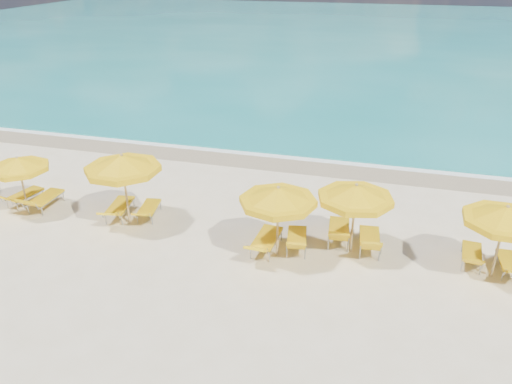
# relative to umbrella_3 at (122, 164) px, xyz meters

# --- Properties ---
(ground_plane) EXTENTS (120.00, 120.00, 0.00)m
(ground_plane) POSITION_rel_umbrella_3_xyz_m (4.24, -0.40, -2.19)
(ground_plane) COLOR beige
(ocean) EXTENTS (120.00, 80.00, 0.30)m
(ocean) POSITION_rel_umbrella_3_xyz_m (4.24, 47.60, -2.19)
(ocean) COLOR #167E7D
(ocean) RESTS_ON ground
(wet_sand_band) EXTENTS (120.00, 2.60, 0.01)m
(wet_sand_band) POSITION_rel_umbrella_3_xyz_m (4.24, 7.00, -2.19)
(wet_sand_band) COLOR tan
(wet_sand_band) RESTS_ON ground
(foam_line) EXTENTS (120.00, 1.20, 0.03)m
(foam_line) POSITION_rel_umbrella_3_xyz_m (4.24, 7.80, -2.19)
(foam_line) COLOR white
(foam_line) RESTS_ON ground
(whitecap_near) EXTENTS (14.00, 0.36, 0.05)m
(whitecap_near) POSITION_rel_umbrella_3_xyz_m (-1.76, 16.60, -2.19)
(whitecap_near) COLOR white
(whitecap_near) RESTS_ON ground
(whitecap_far) EXTENTS (18.00, 0.30, 0.05)m
(whitecap_far) POSITION_rel_umbrella_3_xyz_m (12.24, 23.60, -2.19)
(whitecap_far) COLOR white
(whitecap_far) RESTS_ON ground
(umbrella_2) EXTENTS (2.49, 2.49, 2.10)m
(umbrella_2) POSITION_rel_umbrella_3_xyz_m (-3.99, -0.15, -0.39)
(umbrella_2) COLOR tan
(umbrella_2) RESTS_ON ground
(umbrella_3) EXTENTS (3.26, 3.26, 2.56)m
(umbrella_3) POSITION_rel_umbrella_3_xyz_m (0.00, 0.00, 0.00)
(umbrella_3) COLOR tan
(umbrella_3) RESTS_ON ground
(umbrella_4) EXTENTS (2.56, 2.56, 2.35)m
(umbrella_4) POSITION_rel_umbrella_3_xyz_m (5.39, -0.66, -0.18)
(umbrella_4) COLOR tan
(umbrella_4) RESTS_ON ground
(umbrella_5) EXTENTS (2.62, 2.62, 2.33)m
(umbrella_5) POSITION_rel_umbrella_3_xyz_m (7.56, 0.17, -0.20)
(umbrella_5) COLOR tan
(umbrella_5) RESTS_ON ground
(umbrella_6) EXTENTS (3.00, 3.00, 2.31)m
(umbrella_6) POSITION_rel_umbrella_3_xyz_m (11.61, -0.12, -0.22)
(umbrella_6) COLOR tan
(umbrella_6) RESTS_ON ground
(lounger_2_left) EXTENTS (0.92, 1.84, 0.80)m
(lounger_2_left) POSITION_rel_umbrella_3_xyz_m (-4.46, 0.29, -1.97)
(lounger_2_left) COLOR #A5A8AD
(lounger_2_left) RESTS_ON ground
(lounger_2_right) EXTENTS (0.66, 1.91, 0.86)m
(lounger_2_right) POSITION_rel_umbrella_3_xyz_m (-3.48, 0.20, -1.95)
(lounger_2_right) COLOR #A5A8AD
(lounger_2_right) RESTS_ON ground
(lounger_3_left) EXTENTS (0.95, 2.05, 0.77)m
(lounger_3_left) POSITION_rel_umbrella_3_xyz_m (-0.53, 0.30, -1.95)
(lounger_3_left) COLOR #A5A8AD
(lounger_3_left) RESTS_ON ground
(lounger_3_right) EXTENTS (0.87, 1.82, 0.70)m
(lounger_3_right) POSITION_rel_umbrella_3_xyz_m (0.48, 0.54, -1.98)
(lounger_3_right) COLOR #A5A8AD
(lounger_3_right) RESTS_ON ground
(lounger_4_left) EXTENTS (0.77, 2.07, 0.81)m
(lounger_4_left) POSITION_rel_umbrella_3_xyz_m (5.00, -0.49, -1.94)
(lounger_4_left) COLOR #A5A8AD
(lounger_4_left) RESTS_ON ground
(lounger_4_right) EXTENTS (0.89, 1.88, 0.86)m
(lounger_4_right) POSITION_rel_umbrella_3_xyz_m (5.90, -0.16, -1.96)
(lounger_4_right) COLOR #A5A8AD
(lounger_4_right) RESTS_ON ground
(lounger_5_left) EXTENTS (0.83, 1.99, 0.95)m
(lounger_5_left) POSITION_rel_umbrella_3_xyz_m (7.11, 0.69, -1.94)
(lounger_5_left) COLOR #A5A8AD
(lounger_5_left) RESTS_ON ground
(lounger_5_right) EXTENTS (0.79, 1.89, 0.91)m
(lounger_5_right) POSITION_rel_umbrella_3_xyz_m (8.10, 0.39, -1.95)
(lounger_5_right) COLOR #A5A8AD
(lounger_5_right) RESTS_ON ground
(lounger_6_left) EXTENTS (0.73, 1.73, 0.76)m
(lounger_6_left) POSITION_rel_umbrella_3_xyz_m (11.09, 0.41, -1.98)
(lounger_6_left) COLOR #A5A8AD
(lounger_6_left) RESTS_ON ground
(lounger_6_right) EXTENTS (0.59, 1.68, 0.67)m
(lounger_6_right) POSITION_rel_umbrella_3_xyz_m (12.09, 0.22, -1.99)
(lounger_6_right) COLOR #A5A8AD
(lounger_6_right) RESTS_ON ground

